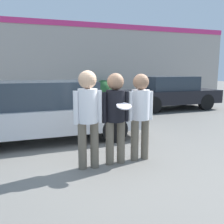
{
  "coord_description": "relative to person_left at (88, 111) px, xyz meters",
  "views": [
    {
      "loc": [
        -1.37,
        -4.04,
        1.73
      ],
      "look_at": [
        0.19,
        0.32,
        0.95
      ],
      "focal_mm": 40.0,
      "sensor_mm": 36.0,
      "label": 1
    }
  ],
  "objects": [
    {
      "name": "parked_car_far",
      "position": [
        5.11,
        5.44,
        -0.29
      ],
      "size": [
        4.22,
        1.84,
        1.45
      ],
      "color": "black",
      "rests_on": "ground"
    },
    {
      "name": "parked_car_near",
      "position": [
        -0.48,
        2.25,
        -0.3
      ],
      "size": [
        4.64,
        1.96,
        1.46
      ],
      "color": "#B7BABF",
      "rests_on": "ground"
    },
    {
      "name": "ground_plane",
      "position": [
        0.34,
        -0.09,
        -1.03
      ],
      "size": [
        56.0,
        56.0,
        0.0
      ],
      "primitive_type": "plane",
      "color": "#66635E"
    },
    {
      "name": "person_right",
      "position": [
        1.05,
        0.09,
        -0.04
      ],
      "size": [
        0.51,
        0.34,
        1.66
      ],
      "color": "#665B4C",
      "rests_on": "ground"
    },
    {
      "name": "person_left",
      "position": [
        0.0,
        0.0,
        0.0
      ],
      "size": [
        0.51,
        0.34,
        1.73
      ],
      "color": "#665B4C",
      "rests_on": "ground"
    },
    {
      "name": "shrub",
      "position": [
        3.41,
        9.8,
        -0.45
      ],
      "size": [
        1.15,
        1.15,
        1.15
      ],
      "color": "#285B2D",
      "rests_on": "ground"
    },
    {
      "name": "person_middle_with_frisbee",
      "position": [
        0.52,
        0.04,
        -0.03
      ],
      "size": [
        0.51,
        0.55,
        1.68
      ],
      "color": "#665B4C",
      "rests_on": "ground"
    },
    {
      "name": "storefront_building",
      "position": [
        0.34,
        10.57,
        1.24
      ],
      "size": [
        24.0,
        0.22,
        4.47
      ],
      "color": "#B2A89E",
      "rests_on": "ground"
    }
  ]
}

